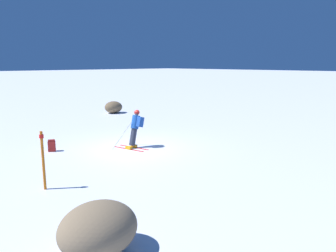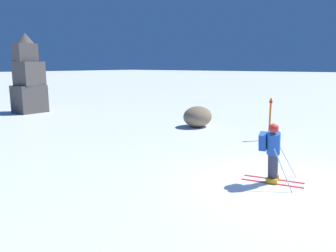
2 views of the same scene
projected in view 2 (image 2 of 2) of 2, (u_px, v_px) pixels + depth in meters
name	position (u px, v px, depth m)	size (l,w,h in m)	color
ground_plane	(271.00, 182.00, 8.78)	(300.00, 300.00, 0.00)	white
skier	(272.00, 150.00, 8.47)	(1.34, 1.66, 1.70)	red
rock_pillar	(28.00, 80.00, 21.33)	(1.83, 1.60, 5.11)	#4C4742
exposed_boulder_1	(198.00, 117.00, 16.59)	(1.61, 1.37, 1.05)	#7A664C
trail_marker	(270.00, 117.00, 13.55)	(0.13, 0.13, 1.76)	orange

